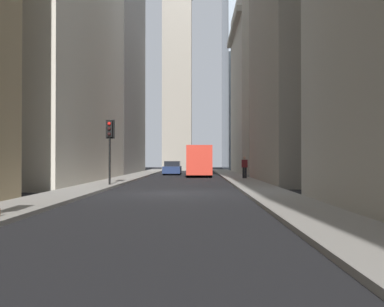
# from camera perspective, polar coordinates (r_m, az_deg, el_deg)

# --- Properties ---
(ground_plane) EXTENTS (135.00, 135.00, 0.00)m
(ground_plane) POSITION_cam_1_polar(r_m,az_deg,el_deg) (21.11, -2.73, -5.13)
(ground_plane) COLOR black
(sidewalk_right) EXTENTS (90.00, 2.20, 0.14)m
(sidewalk_right) POSITION_cam_1_polar(r_m,az_deg,el_deg) (21.85, -14.64, -4.77)
(sidewalk_right) COLOR gray
(sidewalk_right) RESTS_ON ground_plane
(sidewalk_left) EXTENTS (90.00, 2.20, 0.14)m
(sidewalk_left) POSITION_cam_1_polar(r_m,az_deg,el_deg) (21.31, 9.48, -4.89)
(sidewalk_left) COLOR gray
(sidewalk_left) RESTS_ON ground_plane
(building_left_midfar) EXTENTS (13.58, 10.00, 23.89)m
(building_left_midfar) POSITION_cam_1_polar(r_m,az_deg,el_deg) (33.32, 17.81, 17.35)
(building_left_midfar) COLOR gray
(building_left_midfar) RESTS_ON ground_plane
(building_left_far) EXTENTS (14.60, 10.50, 19.49)m
(building_left_far) POSITION_cam_1_polar(r_m,az_deg,el_deg) (51.90, 11.22, 8.29)
(building_left_far) COLOR beige
(building_left_far) RESTS_ON ground_plane
(building_right_midfar) EXTENTS (19.41, 10.00, 21.45)m
(building_right_midfar) POSITION_cam_1_polar(r_m,az_deg,el_deg) (34.29, -20.22, 14.71)
(building_right_midfar) COLOR beige
(building_right_midfar) RESTS_ON ground_plane
(building_right_far) EXTENTS (16.47, 10.50, 27.07)m
(building_right_far) POSITION_cam_1_polar(r_m,az_deg,el_deg) (51.85, -12.80, 12.58)
(building_right_far) COLOR gray
(building_right_far) RESTS_ON ground_plane
(church_spire) EXTENTS (4.57, 4.57, 40.81)m
(church_spire) POSITION_cam_1_polar(r_m,az_deg,el_deg) (66.85, -1.91, 16.42)
(church_spire) COLOR gray
(church_spire) RESTS_ON ground_plane
(delivery_truck) EXTENTS (6.46, 2.25, 2.84)m
(delivery_truck) POSITION_cam_1_polar(r_m,az_deg,el_deg) (40.80, 0.94, -0.96)
(delivery_truck) COLOR red
(delivery_truck) RESTS_ON ground_plane
(sedan_navy) EXTENTS (4.30, 1.78, 1.42)m
(sedan_navy) POSITION_cam_1_polar(r_m,az_deg,el_deg) (45.99, -2.57, -1.93)
(sedan_navy) COLOR navy
(sedan_navy) RESTS_ON ground_plane
(traffic_light_midblock) EXTENTS (0.43, 0.52, 3.78)m
(traffic_light_midblock) POSITION_cam_1_polar(r_m,az_deg,el_deg) (26.02, -10.60, 2.13)
(traffic_light_midblock) COLOR black
(traffic_light_midblock) RESTS_ON sidewalk_right
(pedestrian) EXTENTS (0.26, 0.44, 1.70)m
(pedestrian) POSITION_cam_1_polar(r_m,az_deg,el_deg) (34.43, 6.82, -1.65)
(pedestrian) COLOR black
(pedestrian) RESTS_ON sidewalk_left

